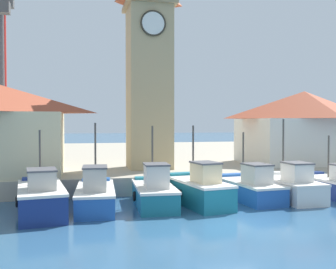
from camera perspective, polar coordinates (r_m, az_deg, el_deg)
ground_plane at (r=17.10m, az=9.64°, el=-12.68°), size 300.00×300.00×0.00m
quay_wharf at (r=43.04m, az=-4.45°, el=-3.25°), size 120.00×40.00×1.08m
fishing_boat_far_left at (r=19.34m, az=-17.96°, el=-8.66°), size 2.66×5.41×3.90m
fishing_boat_left_outer at (r=19.81m, az=-10.50°, el=-8.54°), size 2.14×5.24×4.25m
fishing_boat_left_inner at (r=20.12m, az=-2.02°, el=-8.32°), size 2.14×4.89×4.09m
fishing_boat_mid_left at (r=20.50m, az=4.46°, el=-7.96°), size 2.55×5.08×4.10m
fishing_boat_center at (r=22.21m, az=11.71°, el=-7.53°), size 2.36×5.11×3.71m
fishing_boat_mid_right at (r=22.94m, az=17.17°, el=-7.18°), size 2.09×4.87×4.46m
clock_tower at (r=27.72m, az=-2.76°, el=10.09°), size 3.40×3.40×15.27m
warehouse_right at (r=32.88m, az=19.15°, el=1.14°), size 9.64×6.73×5.66m
port_crane_near at (r=45.46m, az=-22.90°, el=6.95°), size 6.44×9.40×19.36m
port_crane_far at (r=38.07m, az=-23.15°, el=6.09°), size 4.36×9.99×17.15m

